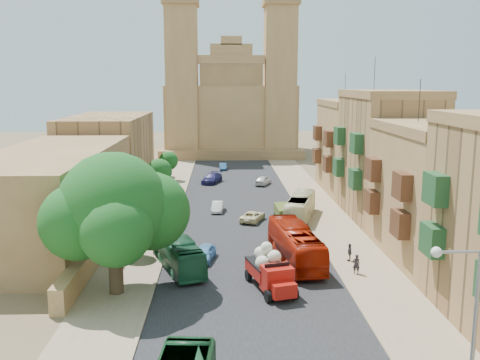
{
  "coord_description": "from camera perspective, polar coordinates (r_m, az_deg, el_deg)",
  "views": [
    {
      "loc": [
        -2.09,
        -31.94,
        14.6
      ],
      "look_at": [
        0.0,
        26.0,
        4.0
      ],
      "focal_mm": 40.0,
      "sensor_mm": 36.0,
      "label": 1
    }
  ],
  "objects": [
    {
      "name": "ground",
      "position": [
        35.18,
        1.58,
        -14.16
      ],
      "size": [
        260.0,
        260.0,
        0.0
      ],
      "primitive_type": "plane",
      "color": "brown"
    },
    {
      "name": "townhouse_c",
      "position": [
        60.23,
        15.4,
        2.65
      ],
      "size": [
        9.0,
        14.0,
        17.4
      ],
      "color": "#A17749",
      "rests_on": "ground"
    },
    {
      "name": "car_blue_a",
      "position": [
        44.85,
        -3.84,
        -7.8
      ],
      "size": [
        2.22,
        3.97,
        1.28
      ],
      "primitive_type": "imported",
      "rotation": [
        0.0,
        0.0,
        -0.2
      ],
      "color": "#5197CB",
      "rests_on": "ground"
    },
    {
      "name": "car_white_b",
      "position": [
        77.2,
        2.47,
        -0.06
      ],
      "size": [
        2.92,
        4.14,
        1.31
      ],
      "primitive_type": "imported",
      "rotation": [
        0.0,
        0.0,
        2.74
      ],
      "color": "silver",
      "rests_on": "ground"
    },
    {
      "name": "west_building_mid",
      "position": [
        78.18,
        -13.81,
        3.01
      ],
      "size": [
        10.0,
        22.0,
        10.0
      ],
      "primitive_type": "cube",
      "color": "#A17749",
      "rests_on": "ground"
    },
    {
      "name": "pedestrian_c",
      "position": [
        45.53,
        11.61,
        -7.57
      ],
      "size": [
        0.51,
        0.93,
        1.5
      ],
      "primitive_type": "imported",
      "rotation": [
        0.0,
        0.0,
        4.54
      ],
      "color": "#3B3C3E",
      "rests_on": "ground"
    },
    {
      "name": "ficus_tree",
      "position": [
        37.7,
        -13.23,
        -3.24
      ],
      "size": [
        10.01,
        9.21,
        10.01
      ],
      "color": "#3D2D1E",
      "rests_on": "ground"
    },
    {
      "name": "street_tree_d",
      "position": [
        81.17,
        -7.64,
        2.03
      ],
      "size": [
        2.89,
        2.89,
        4.44
      ],
      "color": "#3D2D1E",
      "rests_on": "ground"
    },
    {
      "name": "car_blue_b",
      "position": [
        90.9,
        -1.82,
        1.46
      ],
      "size": [
        1.25,
        3.34,
        1.09
      ],
      "primitive_type": "imported",
      "rotation": [
        0.0,
        0.0,
        0.03
      ],
      "color": "#2A5C93",
      "rests_on": "ground"
    },
    {
      "name": "red_truck",
      "position": [
        38.58,
        3.28,
        -9.59
      ],
      "size": [
        3.51,
        5.96,
        3.29
      ],
      "color": "#A5130C",
      "rests_on": "ground"
    },
    {
      "name": "car_cream",
      "position": [
        57.11,
        1.36,
        -3.87
      ],
      "size": [
        3.21,
        4.46,
        1.13
      ],
      "primitive_type": "imported",
      "rotation": [
        0.0,
        0.0,
        2.77
      ],
      "color": "beige",
      "rests_on": "ground"
    },
    {
      "name": "car_white_a",
      "position": [
        61.35,
        -2.41,
        -2.86
      ],
      "size": [
        1.51,
        3.57,
        1.15
      ],
      "primitive_type": "imported",
      "rotation": [
        0.0,
        0.0,
        -0.09
      ],
      "color": "silver",
      "rests_on": "ground"
    },
    {
      "name": "bus_cream_east",
      "position": [
        58.43,
        6.45,
        -2.85
      ],
      "size": [
        4.74,
        9.63,
        2.62
      ],
      "primitive_type": "imported",
      "rotation": [
        0.0,
        0.0,
        2.86
      ],
      "color": "#F4EEBD",
      "rests_on": "ground"
    },
    {
      "name": "sidewalk_east",
      "position": [
        64.68,
        8.32,
        -2.79
      ],
      "size": [
        5.0,
        140.0,
        0.01
      ],
      "primitive_type": "cube",
      "color": "#8D785C",
      "rests_on": "ground"
    },
    {
      "name": "pedestrian_a",
      "position": [
        42.72,
        12.29,
        -8.76
      ],
      "size": [
        0.58,
        0.39,
        1.56
      ],
      "primitive_type": "imported",
      "rotation": [
        0.0,
        0.0,
        3.11
      ],
      "color": "black",
      "rests_on": "ground"
    },
    {
      "name": "west_building_low",
      "position": [
        53.43,
        -19.35,
        -1.46
      ],
      "size": [
        10.0,
        28.0,
        8.4
      ],
      "primitive_type": "cube",
      "color": "olive",
      "rests_on": "ground"
    },
    {
      "name": "townhouse_b",
      "position": [
        47.43,
        20.33,
        -1.16
      ],
      "size": [
        9.0,
        14.0,
        14.9
      ],
      "color": "#977044",
      "rests_on": "ground"
    },
    {
      "name": "bus_red_east",
      "position": [
        44.52,
        5.93,
        -6.83
      ],
      "size": [
        3.64,
        10.9,
        2.98
      ],
      "primitive_type": "imported",
      "rotation": [
        0.0,
        0.0,
        3.25
      ],
      "color": "#A21805",
      "rests_on": "ground"
    },
    {
      "name": "townhouse_d",
      "position": [
        73.68,
        12.14,
        3.55
      ],
      "size": [
        9.0,
        14.0,
        15.9
      ],
      "color": "#977044",
      "rests_on": "ground"
    },
    {
      "name": "kerb_east",
      "position": [
        64.27,
        6.13,
        -2.77
      ],
      "size": [
        0.25,
        140.0,
        0.12
      ],
      "primitive_type": "cube",
      "color": "#8D785C",
      "rests_on": "ground"
    },
    {
      "name": "kerb_west",
      "position": [
        63.81,
        -6.43,
        -2.88
      ],
      "size": [
        0.25,
        140.0,
        0.12
      ],
      "primitive_type": "cube",
      "color": "#8D785C",
      "rests_on": "ground"
    },
    {
      "name": "sidewalk_west",
      "position": [
        64.07,
        -8.66,
        -2.93
      ],
      "size": [
        5.0,
        140.0,
        0.01
      ],
      "primitive_type": "cube",
      "color": "#8D785C",
      "rests_on": "ground"
    },
    {
      "name": "west_wall",
      "position": [
        54.72,
        -13.0,
        -4.41
      ],
      "size": [
        1.0,
        40.0,
        1.8
      ],
      "primitive_type": "cube",
      "color": "#977044",
      "rests_on": "ground"
    },
    {
      "name": "car_dkblue",
      "position": [
        78.8,
        -3.01,
        0.2
      ],
      "size": [
        3.48,
        5.3,
        1.43
      ],
      "primitive_type": "imported",
      "rotation": [
        0.0,
        0.0,
        -0.33
      ],
      "color": "#19194B",
      "rests_on": "ground"
    },
    {
      "name": "church",
      "position": [
        110.69,
        -0.99,
        7.73
      ],
      "size": [
        28.0,
        22.5,
        36.3
      ],
      "color": "#977044",
      "rests_on": "ground"
    },
    {
      "name": "olive_pickup",
      "position": [
        56.8,
        4.81,
        -3.68
      ],
      "size": [
        2.08,
        4.3,
        1.74
      ],
      "color": "#4A5821",
      "rests_on": "ground"
    },
    {
      "name": "bus_green_north",
      "position": [
        43.32,
        -6.75,
        -7.6
      ],
      "size": [
        5.18,
        9.51,
        2.6
      ],
      "primitive_type": "imported",
      "rotation": [
        0.0,
        0.0,
        0.34
      ],
      "color": "#1B5535",
      "rests_on": "ground"
    },
    {
      "name": "street_tree_b",
      "position": [
        57.57,
        -9.93,
        -0.87
      ],
      "size": [
        3.44,
        3.44,
        5.29
      ],
      "color": "#3D2D1E",
      "rests_on": "ground"
    },
    {
      "name": "streetlamp",
      "position": [
        24.13,
        22.78,
        -13.42
      ],
      "size": [
        2.11,
        0.44,
        8.22
      ],
      "color": "gray",
      "rests_on": "ground"
    },
    {
      "name": "road_surface",
      "position": [
        63.67,
        -0.13,
        -2.89
      ],
      "size": [
        14.0,
        140.0,
        0.01
      ],
      "primitive_type": "cube",
      "color": "black",
      "rests_on": "ground"
    },
    {
      "name": "street_tree_a",
      "position": [
        46.18,
        -11.9,
        -4.67
      ],
      "size": [
        2.74,
        2.74,
        4.21
      ],
      "color": "#3D2D1E",
      "rests_on": "ground"
    },
    {
      "name": "street_tree_c",
      "position": [
        69.32,
        -8.59,
        0.91
      ],
      "size": [
        3.26,
        3.26,
        5.01
      ],
      "color": "#3D2D1E",
      "rests_on": "ground"
    }
  ]
}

